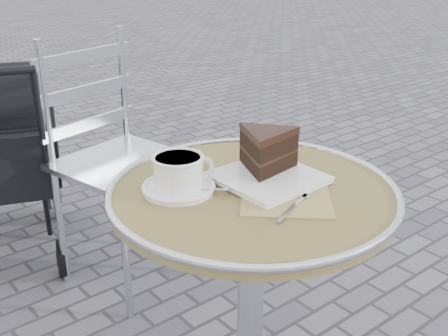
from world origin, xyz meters
TOP-DOWN VIEW (x-y plane):
  - cafe_table at (0.00, 0.00)m, footprint 0.72×0.72m
  - cappuccino_set at (-0.14, 0.11)m, footprint 0.18×0.19m
  - cake_plate_set at (0.07, 0.03)m, footprint 0.32×0.40m
  - bistro_chair at (0.08, 0.94)m, footprint 0.52×0.52m
  - baby_stroller at (-0.17, 1.40)m, footprint 0.70×0.97m

SIDE VIEW (x-z plane):
  - baby_stroller at x=-0.17m, z-range -0.05..0.88m
  - cafe_table at x=0.00m, z-range 0.20..0.94m
  - bistro_chair at x=0.08m, z-range 0.12..1.09m
  - cappuccino_set at x=-0.14m, z-range 0.73..0.82m
  - cake_plate_set at x=0.07m, z-range 0.73..0.85m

